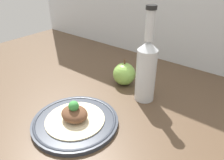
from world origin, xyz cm
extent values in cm
cube|color=brown|center=(0.00, 0.00, -2.00)|extent=(180.00, 110.00, 4.00)
cylinder|color=#2D333D|center=(-8.45, -3.65, 0.62)|extent=(24.21, 24.21, 1.24)
torus|color=#2D333D|center=(-8.45, -3.65, 1.05)|extent=(23.14, 23.14, 0.87)
cylinder|color=beige|center=(-8.45, -3.65, 1.44)|extent=(16.59, 16.59, 0.40)
ellipsoid|color=brown|center=(-8.45, -3.65, 3.45)|extent=(7.82, 6.64, 3.63)
sphere|color=green|center=(-8.45, -3.65, 6.13)|extent=(2.88, 2.88, 2.88)
cylinder|color=silver|center=(-0.36, 19.39, 8.59)|extent=(6.30, 6.30, 17.18)
cone|color=silver|center=(-0.36, 19.39, 18.60)|extent=(6.30, 6.30, 2.83)
cylinder|color=silver|center=(-0.36, 19.39, 24.41)|extent=(2.52, 2.52, 8.78)
cylinder|color=black|center=(-0.36, 19.39, 29.40)|extent=(3.15, 3.15, 1.20)
sphere|color=#84B74C|center=(-10.83, 23.11, 4.10)|extent=(8.19, 8.19, 8.19)
cylinder|color=brown|center=(-10.83, 23.11, 8.84)|extent=(0.66, 0.66, 1.84)
camera|label=1|loc=(29.33, -34.64, 40.92)|focal=35.00mm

